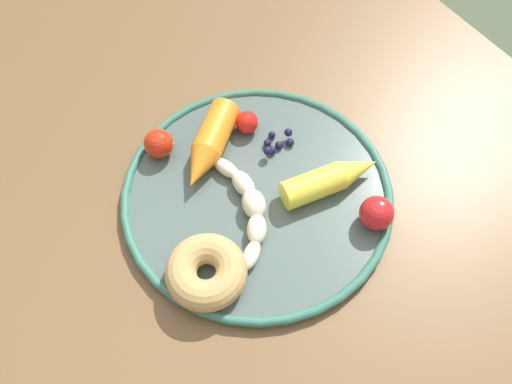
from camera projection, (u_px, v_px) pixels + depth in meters
The scene contains 11 objects.
ground_plane at pixel (260, 349), 1.40m from camera, with size 6.00×6.00×0.00m, color #4C5B42.
dining_table at pixel (263, 225), 0.82m from camera, with size 1.13×0.93×0.77m.
plate at pixel (256, 193), 0.73m from camera, with size 0.36×0.36×0.02m.
banana at pixel (248, 206), 0.70m from camera, with size 0.17×0.09×0.03m.
carrot_orange at pixel (209, 145), 0.74m from camera, with size 0.12×0.13×0.04m.
carrot_yellow at pixel (331, 179), 0.71m from camera, with size 0.06×0.14×0.04m.
donut at pixel (206, 272), 0.65m from camera, with size 0.10×0.10×0.04m, color tan.
blueberry_pile at pixel (277, 143), 0.76m from camera, with size 0.04×0.05×0.02m.
tomato_near at pixel (377, 213), 0.69m from camera, with size 0.04×0.04×0.04m, color red.
tomato_mid at pixel (247, 122), 0.77m from camera, with size 0.03×0.03×0.03m, color red.
tomato_far at pixel (159, 144), 0.74m from camera, with size 0.04×0.04×0.04m, color red.
Camera 1 is at (0.30, -0.22, 1.41)m, focal length 38.76 mm.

